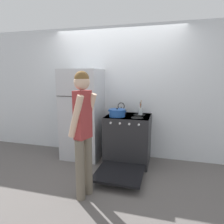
% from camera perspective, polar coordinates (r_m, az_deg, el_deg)
% --- Properties ---
extents(ground_plane, '(14.00, 14.00, 0.00)m').
position_cam_1_polar(ground_plane, '(4.29, 1.36, -11.75)').
color(ground_plane, '#5B5654').
extents(wall_back, '(10.00, 0.06, 2.55)m').
position_cam_1_polar(wall_back, '(4.01, 1.54, 5.52)').
color(wall_back, silver).
rests_on(wall_back, ground_plane).
extents(refrigerator, '(0.73, 0.65, 1.73)m').
position_cam_1_polar(refrigerator, '(3.95, -8.48, -0.66)').
color(refrigerator, '#B7BABF').
rests_on(refrigerator, ground_plane).
extents(stove_range, '(0.80, 1.39, 0.90)m').
position_cam_1_polar(stove_range, '(3.73, 4.50, -7.94)').
color(stove_range, '#232326').
rests_on(stove_range, ground_plane).
extents(dutch_oven_pot, '(0.34, 0.30, 0.16)m').
position_cam_1_polar(dutch_oven_pot, '(3.54, 1.47, -0.24)').
color(dutch_oven_pot, '#1E4C9E').
rests_on(dutch_oven_pot, stove_range).
extents(tea_kettle, '(0.22, 0.17, 0.22)m').
position_cam_1_polar(tea_kettle, '(3.80, 2.65, 0.42)').
color(tea_kettle, black).
rests_on(tea_kettle, stove_range).
extents(utensil_jar, '(0.08, 0.08, 0.27)m').
position_cam_1_polar(utensil_jar, '(3.74, 8.15, 0.33)').
color(utensil_jar, silver).
rests_on(utensil_jar, stove_range).
extents(person, '(0.33, 0.39, 1.67)m').
position_cam_1_polar(person, '(2.59, -8.27, -4.57)').
color(person, '#6B6051').
rests_on(person, ground_plane).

